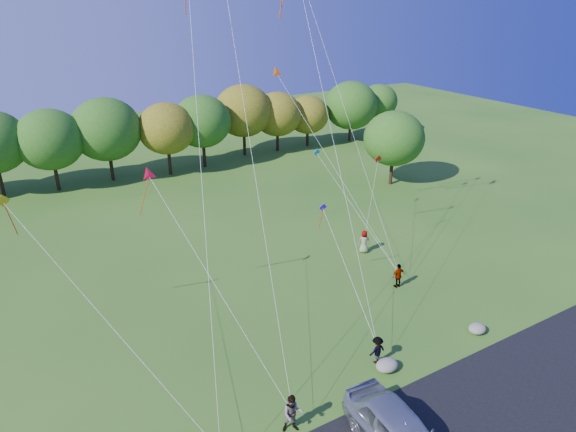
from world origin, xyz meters
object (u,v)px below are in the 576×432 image
at_px(flyer_d, 398,276).
at_px(flyer_c, 377,350).
at_px(flyer_b, 293,414).
at_px(flyer_e, 364,242).

bearing_deg(flyer_d, flyer_c, 44.60).
relative_size(flyer_b, flyer_e, 1.07).
distance_m(flyer_b, flyer_e, 17.96).
distance_m(flyer_b, flyer_c, 6.40).
bearing_deg(flyer_c, flyer_d, -141.36).
bearing_deg(flyer_e, flyer_d, 110.73).
xyz_separation_m(flyer_c, flyer_e, (7.25, 10.25, 0.11)).
height_order(flyer_d, flyer_e, flyer_e).
distance_m(flyer_c, flyer_e, 12.56).
height_order(flyer_b, flyer_c, flyer_b).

